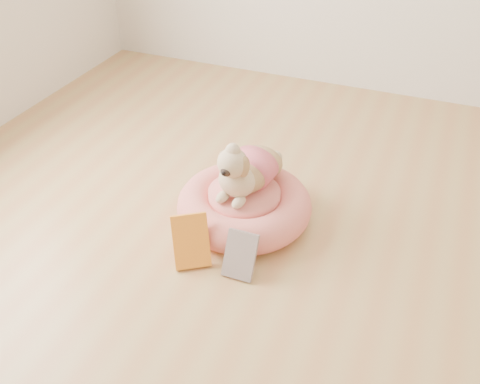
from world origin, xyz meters
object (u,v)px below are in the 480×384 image
at_px(pet_bed, 244,205).
at_px(book_yellow, 191,241).
at_px(book_white, 240,255).
at_px(dog, 246,161).

xyz_separation_m(pet_bed, book_yellow, (-0.10, -0.33, 0.03)).
bearing_deg(pet_bed, book_white, -70.96).
bearing_deg(dog, book_yellow, -97.49).
bearing_deg(book_yellow, book_white, -30.55).
bearing_deg(pet_bed, dog, 96.50).
bearing_deg(book_white, book_yellow, -177.25).
bearing_deg(pet_bed, book_yellow, -106.09).
bearing_deg(book_yellow, pet_bed, 40.05).
relative_size(dog, book_white, 2.03).
height_order(pet_bed, book_white, book_white).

